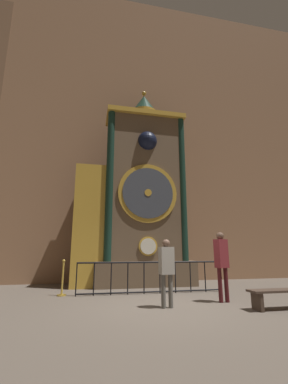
{
  "coord_description": "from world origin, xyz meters",
  "views": [
    {
      "loc": [
        -1.9,
        -6.39,
        1.33
      ],
      "look_at": [
        0.3,
        3.99,
        3.76
      ],
      "focal_mm": 24.0,
      "sensor_mm": 36.0,
      "label": 1
    }
  ],
  "objects": [
    {
      "name": "visitor_near",
      "position": [
        -0.01,
        -0.12,
        0.96
      ],
      "size": [
        0.37,
        0.26,
        1.6
      ],
      "rotation": [
        0.0,
        0.0,
        0.13
      ],
      "color": "#58554F",
      "rests_on": "ground_plane"
    },
    {
      "name": "railing_fence",
      "position": [
        0.13,
        1.97,
        0.54
      ],
      "size": [
        4.73,
        0.05,
        0.98
      ],
      "color": "black",
      "rests_on": "ground_plane"
    },
    {
      "name": "cathedral_back_wall",
      "position": [
        -0.09,
        5.37,
        7.53
      ],
      "size": [
        24.0,
        0.32,
        15.08
      ],
      "color": "#936B4C",
      "rests_on": "ground_plane"
    },
    {
      "name": "clock_tower",
      "position": [
        -0.03,
        3.95,
        3.55
      ],
      "size": [
        4.77,
        1.84,
        8.57
      ],
      "color": "brown",
      "rests_on": "ground_plane"
    },
    {
      "name": "ground_plane",
      "position": [
        0.0,
        0.0,
        0.0
      ],
      "size": [
        28.0,
        28.0,
        0.0
      ],
      "primitive_type": "plane",
      "color": "brown"
    },
    {
      "name": "visitor_bench",
      "position": [
        2.51,
        -0.81,
        0.32
      ],
      "size": [
        1.47,
        0.4,
        0.44
      ],
      "color": "#423328",
      "rests_on": "ground_plane"
    },
    {
      "name": "stanchion_post",
      "position": [
        -2.63,
        2.16,
        0.35
      ],
      "size": [
        0.28,
        0.28,
        1.06
      ],
      "color": "#B28E33",
      "rests_on": "ground_plane"
    },
    {
      "name": "visitor_far",
      "position": [
        1.66,
        0.22,
        1.1
      ],
      "size": [
        0.39,
        0.32,
        1.83
      ],
      "rotation": [
        0.0,
        0.0,
        0.33
      ],
      "color": "#461518",
      "rests_on": "ground_plane"
    }
  ]
}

